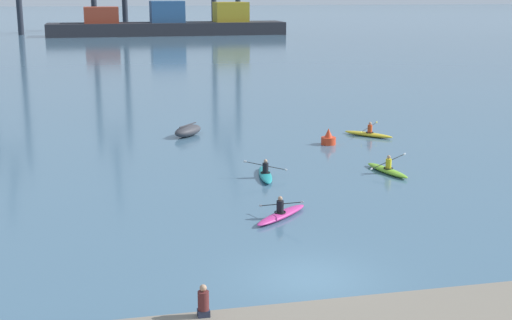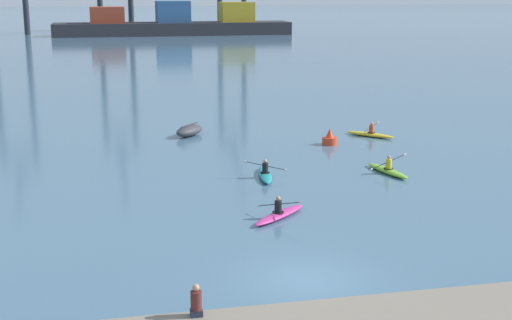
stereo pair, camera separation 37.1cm
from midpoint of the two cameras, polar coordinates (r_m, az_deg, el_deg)
The scene contains 9 objects.
ground_plane at distance 23.78m, azimuth 4.50°, elevation -9.42°, with size 800.00×800.00×0.00m, color #476B84.
container_barge at distance 150.86m, azimuth -6.42°, elevation 10.72°, with size 48.21×8.83×6.88m.
capsized_dinghy at distance 46.31m, azimuth -5.09°, elevation 2.35°, with size 2.50×2.71×0.76m.
channel_buoy at distance 43.78m, azimuth 6.12°, elevation 1.69°, with size 0.90×0.90×1.00m.
kayak_magenta at distance 29.68m, azimuth 2.23°, elevation -4.31°, with size 2.93×2.72×0.95m.
kayak_yellow at distance 46.57m, azimuth 9.29°, elevation 2.06°, with size 2.69×2.95×0.95m.
kayak_lime at distance 37.43m, azimuth 10.70°, elevation -0.78°, with size 2.18×3.45×0.98m.
kayak_teal at distance 35.99m, azimuth 1.02°, elevation -1.12°, with size 2.23×3.45×0.95m.
seated_onlooker at distance 19.30m, azimuth -4.22°, elevation -11.20°, with size 0.32×0.30×0.90m.
Camera 2 is at (-6.23, -21.00, 9.22)m, focal length 50.27 mm.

